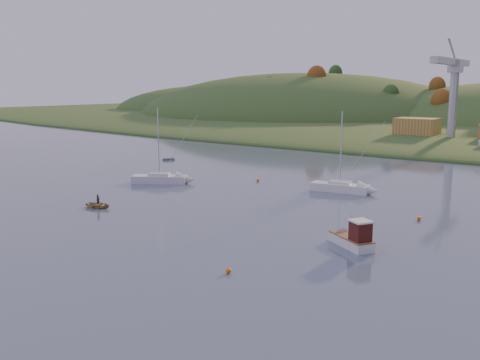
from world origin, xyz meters
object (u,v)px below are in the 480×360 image
Objects in this scene: sailboat_far at (340,187)px; canoe at (98,205)px; grey_dinghy at (171,159)px; red_tender at (349,187)px; sailboat_near at (159,178)px; fishing_boat at (349,237)px.

canoe is at bearing -134.42° from sailboat_far.
red_tender is at bearing -64.45° from grey_dinghy.
sailboat_near is 31.02m from red_tender.
red_tender is (27.53, 14.28, -0.54)m from sailboat_near.
canoe reaches higher than grey_dinghy.
sailboat_far is 46.67m from grey_dinghy.
sailboat_far is at bearing -30.15° from fishing_boat.
grey_dinghy is (-45.58, 10.01, -0.56)m from sailboat_far.
sailboat_far is at bearing -81.38° from red_tender.
sailboat_near is at bearing -105.32° from grey_dinghy.
sailboat_far is 4.15× the size of grey_dinghy.
sailboat_near is (-40.84, 13.54, -0.11)m from fishing_boat.
sailboat_far reaches higher than red_tender.
canoe is 46.48m from grey_dinghy.
canoe is 0.98× the size of red_tender.
red_tender is (-13.31, 27.82, -0.65)m from fishing_boat.
sailboat_near is at bearing 8.51° from canoe.
canoe is at bearing -100.98° from sailboat_near.
grey_dinghy is (-24.81, 39.30, -0.16)m from canoe.
red_tender reaches higher than canoe.
red_tender is at bearing -32.86° from fishing_boat.
sailboat_near is 3.36× the size of red_tender.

